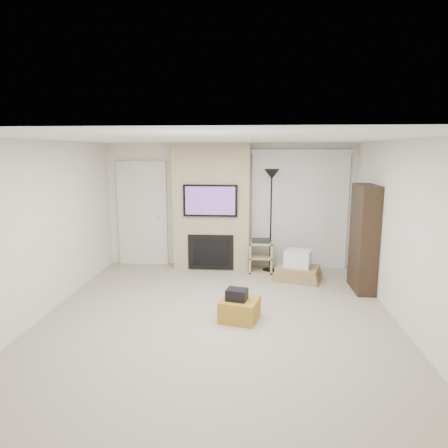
# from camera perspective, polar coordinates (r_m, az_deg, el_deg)

# --- Properties ---
(floor) EXTENTS (5.00, 5.50, 0.00)m
(floor) POSITION_cam_1_polar(r_m,az_deg,el_deg) (5.80, -0.92, -13.44)
(floor) COLOR #A49A88
(floor) RESTS_ON ground
(ceiling) EXTENTS (5.00, 5.50, 0.00)m
(ceiling) POSITION_cam_1_polar(r_m,az_deg,el_deg) (5.30, -1.00, 12.09)
(ceiling) COLOR white
(ceiling) RESTS_ON wall_back
(wall_back) EXTENTS (5.00, 0.00, 2.50)m
(wall_back) POSITION_cam_1_polar(r_m,az_deg,el_deg) (8.12, 0.83, 2.67)
(wall_back) COLOR silver
(wall_back) RESTS_ON ground
(wall_front) EXTENTS (5.00, 0.00, 2.50)m
(wall_front) POSITION_cam_1_polar(r_m,az_deg,el_deg) (2.80, -6.27, -12.68)
(wall_front) COLOR silver
(wall_front) RESTS_ON ground
(wall_left) EXTENTS (0.00, 5.50, 2.50)m
(wall_left) POSITION_cam_1_polar(r_m,az_deg,el_deg) (6.17, -24.78, -0.78)
(wall_left) COLOR silver
(wall_left) RESTS_ON ground
(wall_right) EXTENTS (0.00, 5.50, 2.50)m
(wall_right) POSITION_cam_1_polar(r_m,az_deg,el_deg) (5.75, 24.69, -1.52)
(wall_right) COLOR silver
(wall_right) RESTS_ON ground
(hvac_vent) EXTENTS (0.35, 0.18, 0.01)m
(hvac_vent) POSITION_cam_1_polar(r_m,az_deg,el_deg) (6.08, 3.55, 11.83)
(hvac_vent) COLOR silver
(hvac_vent) RESTS_ON ceiling
(ottoman) EXTENTS (0.60, 0.60, 0.30)m
(ottoman) POSITION_cam_1_polar(r_m,az_deg,el_deg) (5.74, 2.24, -12.09)
(ottoman) COLOR #A57726
(ottoman) RESTS_ON floor
(black_bag) EXTENTS (0.32, 0.28, 0.16)m
(black_bag) POSITION_cam_1_polar(r_m,az_deg,el_deg) (5.62, 1.85, -10.04)
(black_bag) COLOR black
(black_bag) RESTS_ON ottoman
(fireplace_wall) EXTENTS (1.50, 0.47, 2.50)m
(fireplace_wall) POSITION_cam_1_polar(r_m,az_deg,el_deg) (7.94, -1.79, 2.39)
(fireplace_wall) COLOR tan
(fireplace_wall) RESTS_ON floor
(entry_door) EXTENTS (1.02, 0.11, 2.14)m
(entry_door) POSITION_cam_1_polar(r_m,az_deg,el_deg) (8.41, -11.52, 1.39)
(entry_door) COLOR silver
(entry_door) RESTS_ON floor
(vertical_blinds) EXTENTS (1.98, 0.10, 2.37)m
(vertical_blinds) POSITION_cam_1_polar(r_m,az_deg,el_deg) (8.10, 10.75, 2.64)
(vertical_blinds) COLOR silver
(vertical_blinds) RESTS_ON floor
(floor_lamp) EXTENTS (0.30, 0.30, 2.01)m
(floor_lamp) POSITION_cam_1_polar(r_m,az_deg,el_deg) (7.68, 6.79, 4.62)
(floor_lamp) COLOR black
(floor_lamp) RESTS_ON floor
(av_stand) EXTENTS (0.45, 0.38, 0.66)m
(av_stand) POSITION_cam_1_polar(r_m,az_deg,el_deg) (7.84, 5.26, -4.39)
(av_stand) COLOR tan
(av_stand) RESTS_ON floor
(box_stack) EXTENTS (0.97, 0.84, 0.55)m
(box_stack) POSITION_cam_1_polar(r_m,az_deg,el_deg) (7.52, 10.48, -6.27)
(box_stack) COLOR #93754C
(box_stack) RESTS_ON floor
(bookshelf) EXTENTS (0.30, 0.80, 1.80)m
(bookshelf) POSITION_cam_1_polar(r_m,az_deg,el_deg) (7.10, 19.34, -1.92)
(bookshelf) COLOR black
(bookshelf) RESTS_ON floor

